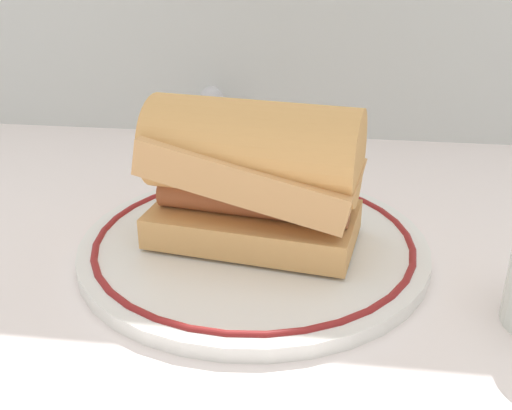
% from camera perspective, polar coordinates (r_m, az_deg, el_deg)
% --- Properties ---
extents(ground_plane, '(1.50, 1.50, 0.00)m').
position_cam_1_polar(ground_plane, '(0.54, -0.21, -4.38)').
color(ground_plane, white).
extents(plate, '(0.30, 0.30, 0.01)m').
position_cam_1_polar(plate, '(0.54, 0.00, -3.61)').
color(plate, white).
rests_on(plate, ground_plane).
extents(sausage_sandwich, '(0.18, 0.12, 0.12)m').
position_cam_1_polar(sausage_sandwich, '(0.51, 0.00, 3.07)').
color(sausage_sandwich, tan).
rests_on(sausage_sandwich, plate).
extents(salt_shaker, '(0.03, 0.03, 0.07)m').
position_cam_1_polar(salt_shaker, '(0.79, -4.04, 8.12)').
color(salt_shaker, white).
rests_on(salt_shaker, ground_plane).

